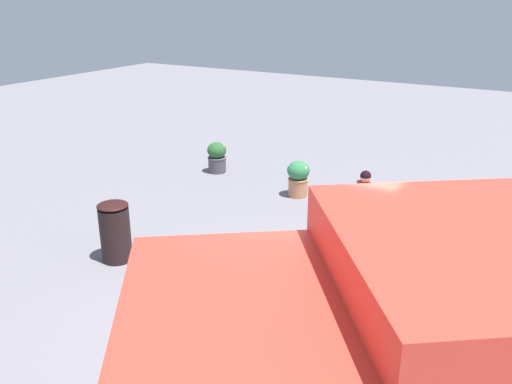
{
  "coord_description": "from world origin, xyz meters",
  "views": [
    {
      "loc": [
        2.3,
        -5.21,
        3.92
      ],
      "look_at": [
        -2.06,
        2.26,
        0.71
      ],
      "focal_mm": 37.5,
      "sensor_mm": 36.0,
      "label": 1
    }
  ],
  "objects_px": {
    "planter_flowering_near": "(298,177)",
    "trash_bin": "(115,231)",
    "person_customer": "(365,198)",
    "planter_flowering_far": "(217,157)"
  },
  "relations": [
    {
      "from": "person_customer",
      "to": "trash_bin",
      "type": "relative_size",
      "value": 0.88
    },
    {
      "from": "person_customer",
      "to": "planter_flowering_near",
      "type": "relative_size",
      "value": 1.13
    },
    {
      "from": "person_customer",
      "to": "planter_flowering_near",
      "type": "height_order",
      "value": "person_customer"
    },
    {
      "from": "planter_flowering_near",
      "to": "trash_bin",
      "type": "relative_size",
      "value": 0.78
    },
    {
      "from": "planter_flowering_near",
      "to": "trash_bin",
      "type": "height_order",
      "value": "trash_bin"
    },
    {
      "from": "planter_flowering_near",
      "to": "planter_flowering_far",
      "type": "distance_m",
      "value": 2.38
    },
    {
      "from": "person_customer",
      "to": "planter_flowering_far",
      "type": "xyz_separation_m",
      "value": [
        -3.83,
        0.71,
        0.05
      ]
    },
    {
      "from": "person_customer",
      "to": "planter_flowering_far",
      "type": "relative_size",
      "value": 1.19
    },
    {
      "from": "planter_flowering_near",
      "to": "planter_flowering_far",
      "type": "height_order",
      "value": "planter_flowering_near"
    },
    {
      "from": "person_customer",
      "to": "trash_bin",
      "type": "height_order",
      "value": "trash_bin"
    }
  ]
}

